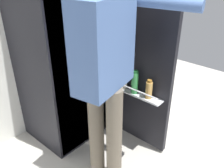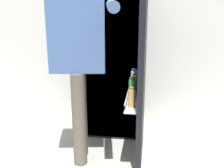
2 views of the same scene
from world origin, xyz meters
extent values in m
plane|color=#B7B2A8|center=(0.00, 0.00, 0.00)|extent=(5.07, 5.07, 0.00)
cube|color=silver|center=(0.00, 0.90, 1.32)|extent=(4.40, 0.10, 2.64)
cube|color=black|center=(0.00, 0.55, 0.81)|extent=(0.66, 0.60, 1.61)
cube|color=white|center=(0.00, 0.25, 0.81)|extent=(0.62, 0.01, 1.57)
cube|color=white|center=(0.00, 0.30, 0.86)|extent=(0.58, 0.09, 0.01)
cube|color=black|center=(0.35, -0.07, 0.81)|extent=(0.05, 0.65, 1.57)
cube|color=white|center=(0.28, -0.07, 0.56)|extent=(0.10, 0.57, 0.01)
cylinder|color=silver|center=(0.23, -0.07, 0.62)|extent=(0.01, 0.54, 0.01)
cylinder|color=white|center=(0.28, 0.14, 0.67)|extent=(0.06, 0.06, 0.21)
cylinder|color=#335BB2|center=(0.28, 0.14, 0.78)|extent=(0.05, 0.05, 0.02)
cylinder|color=green|center=(0.27, -0.09, 0.66)|extent=(0.06, 0.06, 0.19)
cylinder|color=#195B28|center=(0.27, -0.09, 0.77)|extent=(0.05, 0.05, 0.02)
cylinder|color=tan|center=(0.28, -0.23, 0.64)|extent=(0.06, 0.06, 0.15)
cylinder|color=#996623|center=(0.28, -0.23, 0.72)|extent=(0.04, 0.04, 0.02)
cylinder|color=#EDE5CC|center=(0.28, 0.03, 0.65)|extent=(0.06, 0.06, 0.17)
cylinder|color=#B78933|center=(0.28, 0.03, 0.75)|extent=(0.06, 0.06, 0.02)
cylinder|color=brown|center=(0.29, 0.07, 0.66)|extent=(0.05, 0.05, 0.18)
cylinder|color=black|center=(0.29, 0.07, 0.75)|extent=(0.05, 0.05, 0.02)
cylinder|color=#DB4C47|center=(0.27, 0.17, 0.64)|extent=(0.05, 0.05, 0.15)
cylinder|color=#B22D28|center=(0.27, 0.17, 0.72)|extent=(0.04, 0.04, 0.02)
cylinder|color=#665B4C|center=(-0.20, -0.08, 0.42)|extent=(0.12, 0.12, 0.84)
cylinder|color=#665B4C|center=(-0.17, -0.24, 0.42)|extent=(0.12, 0.12, 0.84)
cube|color=#4C6BA3|center=(-0.18, -0.16, 1.13)|extent=(0.48, 0.30, 0.59)
cylinder|color=#4C6BA3|center=(-0.22, 0.07, 1.11)|extent=(0.08, 0.08, 0.56)
cylinder|color=#4C6BA3|center=(0.13, -0.33, 1.37)|extent=(0.18, 0.56, 0.08)
camera|label=1|loc=(-1.22, -1.14, 1.62)|focal=38.37mm
camera|label=2|loc=(0.43, -2.40, 1.44)|focal=45.45mm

